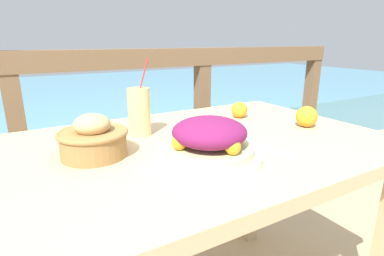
{
  "coord_description": "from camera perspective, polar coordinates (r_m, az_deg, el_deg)",
  "views": [
    {
      "loc": [
        -0.42,
        -0.76,
        1.07
      ],
      "look_at": [
        -0.01,
        -0.04,
        0.83
      ],
      "focal_mm": 28.0,
      "sensor_mm": 36.0,
      "label": 1
    }
  ],
  "objects": [
    {
      "name": "salad_plate",
      "position": [
        0.78,
        3.32,
        -2.64
      ],
      "size": [
        0.28,
        0.28,
        0.11
      ],
      "color": "silver",
      "rests_on": "patio_table"
    },
    {
      "name": "patio_table",
      "position": [
        0.95,
        -0.78,
        -8.48
      ],
      "size": [
        1.28,
        0.79,
        0.77
      ],
      "color": "tan",
      "rests_on": "ground_plane"
    },
    {
      "name": "orange_near_glass",
      "position": [
        1.23,
        9.0,
        3.44
      ],
      "size": [
        0.06,
        0.06,
        0.06
      ],
      "color": "orange",
      "rests_on": "patio_table"
    },
    {
      "name": "drink_glass",
      "position": [
        0.99,
        -10.01,
        3.04
      ],
      "size": [
        0.07,
        0.07,
        0.25
      ],
      "color": "#DBCC7F",
      "rests_on": "patio_table"
    },
    {
      "name": "bread_basket",
      "position": [
        0.85,
        -18.27,
        -2.0
      ],
      "size": [
        0.19,
        0.19,
        0.12
      ],
      "color": "olive",
      "rests_on": "patio_table"
    },
    {
      "name": "fork",
      "position": [
        0.9,
        14.22,
        -3.76
      ],
      "size": [
        0.04,
        0.18,
        0.0
      ],
      "color": "silver",
      "rests_on": "patio_table"
    },
    {
      "name": "railing_fence",
      "position": [
        1.51,
        -12.97,
        3.31
      ],
      "size": [
        2.8,
        0.08,
        1.03
      ],
      "color": "brown",
      "rests_on": "ground_plane"
    },
    {
      "name": "orange_near_basket",
      "position": [
        1.16,
        20.98,
        2.05
      ],
      "size": [
        0.08,
        0.08,
        0.08
      ],
      "color": "orange",
      "rests_on": "patio_table"
    },
    {
      "name": "sea_backdrop",
      "position": [
        4.02,
        -23.25,
        3.01
      ],
      "size": [
        12.0,
        4.0,
        0.46
      ],
      "color": "#568EA8",
      "rests_on": "ground_plane"
    }
  ]
}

